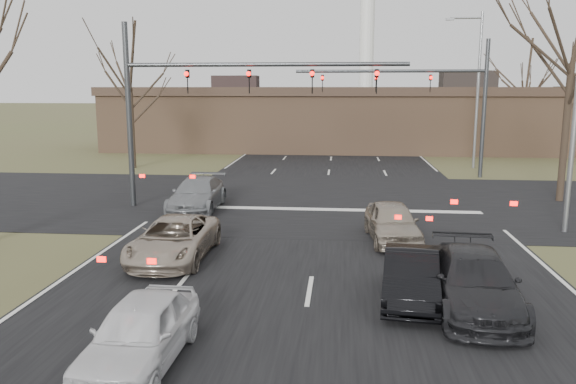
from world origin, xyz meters
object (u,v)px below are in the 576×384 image
Objects in this scene: mast_arm_far at (436,92)px; car_white_sedan at (140,332)px; building at (356,118)px; car_grey_ahead at (197,194)px; car_charcoal_sedan at (475,282)px; car_silver_suv at (174,239)px; car_silver_ahead at (392,222)px; streetlight_right_far at (475,82)px; mast_arm_near at (202,92)px; car_black_hatch at (411,276)px; streetlight_right_near at (573,78)px.

car_white_sedan is at bearing -110.78° from mast_arm_far.
building reaches higher than car_grey_ahead.
mast_arm_far is at bearing 70.75° from car_white_sedan.
car_charcoal_sedan is (7.00, 3.45, 0.02)m from car_white_sedan.
mast_arm_far is at bearing 87.23° from car_charcoal_sedan.
mast_arm_far is (4.18, -15.00, 2.35)m from building.
mast_arm_far is 26.25m from car_white_sedan.
car_grey_ahead reaches higher than car_silver_suv.
car_silver_ahead is at bearing -29.44° from car_grey_ahead.
streetlight_right_far reaches higher than car_white_sedan.
mast_arm_near is 2.55× the size of car_grey_ahead.
mast_arm_near is 13.67m from car_black_hatch.
car_silver_ahead is (-1.45, 5.93, 0.00)m from car_charcoal_sedan.
car_white_sedan is 0.82× the size of car_charcoal_sedan.
car_silver_suv is at bearing 102.92° from car_white_sedan.
mast_arm_far is at bearing 41.22° from mast_arm_near.
car_silver_suv is 7.16m from car_grey_ahead.
mast_arm_near is 14.38m from streetlight_right_near.
mast_arm_near is 14.84m from car_charcoal_sedan.
streetlight_right_far is 20.60m from car_silver_ahead.
building is 35.87m from car_charcoal_sedan.
car_charcoal_sedan reaches higher than car_silver_suv.
mast_arm_near is 2.61× the size of car_charcoal_sedan.
car_silver_ahead is at bearing -103.76° from mast_arm_far.
car_grey_ahead is at bearing -106.24° from building.
streetlight_right_far is 31.17m from car_white_sedan.
car_grey_ahead is (-2.43, 13.70, 0.04)m from car_white_sedan.
streetlight_right_near reaches higher than mast_arm_near.
streetlight_right_far is at bearing -56.35° from building.
streetlight_right_far is 25.79m from car_charcoal_sedan.
mast_arm_near is at bearing 167.95° from streetlight_right_near.
building is 10.65× the size of car_silver_ahead.
streetlight_right_far is (0.50, 17.00, 0.00)m from streetlight_right_near.
streetlight_right_near reaches higher than mast_arm_far.
streetlight_right_far is at bearing 80.67° from car_black_hatch.
car_silver_suv is at bearing -163.43° from car_silver_ahead.
mast_arm_near is at bearing -106.13° from building.
mast_arm_near is 15.17m from mast_arm_far.
building is 9.12× the size of car_charcoal_sedan.
streetlight_right_near reaches higher than car_charcoal_sedan.
building is 11.11× the size of car_white_sedan.
car_white_sedan is 0.80× the size of car_grey_ahead.
streetlight_right_far is at bearing 81.10° from car_charcoal_sedan.
car_charcoal_sedan is (-4.82, -7.76, -4.91)m from streetlight_right_near.
car_silver_ahead is at bearing -163.78° from streetlight_right_near.
car_silver_suv is (-13.16, -4.57, -4.95)m from streetlight_right_near.
car_black_hatch is at bearing -22.02° from car_silver_suv.
streetlight_right_near is (6.82, -28.00, 2.92)m from building.
streetlight_right_near is at bearing 11.03° from car_silver_ahead.
mast_arm_near is 1.21× the size of streetlight_right_near.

